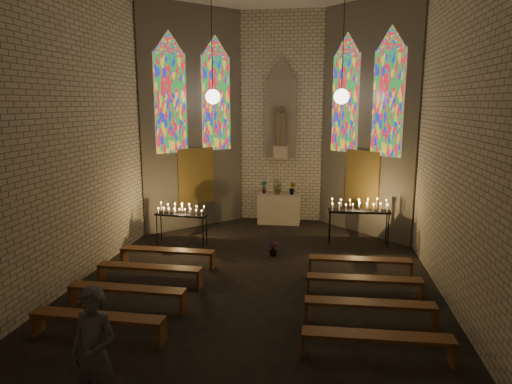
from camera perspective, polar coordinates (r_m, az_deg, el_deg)
floor at (r=10.43m, az=-0.06°, el=-11.57°), size 12.00×12.00×0.00m
room at (r=12.98m, az=2.14°, el=9.73°), size 8.22×12.43×7.00m
altar at (r=15.45m, az=2.89°, el=-2.11°), size 1.40×0.60×1.00m
flower_vase_left at (r=15.42m, az=0.98°, el=0.62°), size 0.27×0.22×0.44m
flower_vase_center at (r=15.30m, az=2.79°, el=0.37°), size 0.39×0.36×0.36m
flower_vase_right at (r=15.29m, az=4.57°, el=0.45°), size 0.29×0.26×0.42m
aisle_flower_pot at (r=12.27m, az=2.17°, el=-7.09°), size 0.28×0.28×0.39m
votive_stand_left at (r=13.22m, az=-9.35°, el=-2.49°), size 1.54×0.51×1.11m
votive_stand_right at (r=13.24m, az=12.77°, el=-1.97°), size 1.75×0.48×1.27m
pew_left_0 at (r=11.63m, az=-10.99°, el=-7.42°), size 2.37×0.39×0.45m
pew_right_0 at (r=11.05m, az=12.83°, el=-8.50°), size 2.37×0.39×0.45m
pew_left_1 at (r=10.57m, az=-13.15°, el=-9.42°), size 2.37×0.39×0.45m
pew_right_1 at (r=9.93m, az=13.36°, el=-10.80°), size 2.37×0.39×0.45m
pew_left_2 at (r=9.54m, az=-15.82°, el=-11.84°), size 2.37×0.39×0.45m
pew_right_2 at (r=8.83m, az=14.02°, el=-13.68°), size 2.37×0.39×0.45m
pew_left_3 at (r=8.57m, az=-19.18°, el=-14.78°), size 2.37×0.39×0.45m
pew_right_3 at (r=7.76m, az=14.90°, el=-17.36°), size 2.37×0.39×0.45m
visitor at (r=6.48m, az=-19.48°, el=-18.49°), size 0.69×0.50×1.77m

